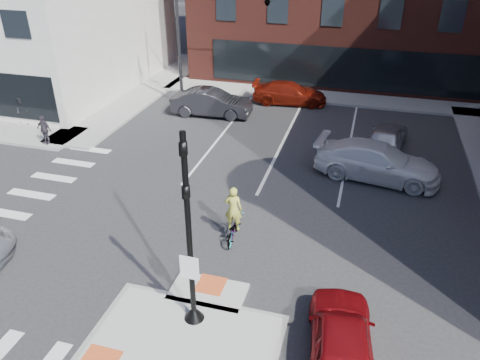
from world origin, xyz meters
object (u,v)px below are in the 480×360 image
(red_sedan, at_px, (342,342))
(bg_car_red, at_px, (290,93))
(pedestrian_a, at_px, (23,111))
(pedestrian_b, at_px, (44,130))
(bg_car_dark, at_px, (211,103))
(bg_car_silver, at_px, (387,137))
(cyclist, at_px, (233,222))
(white_pickup, at_px, (377,162))

(red_sedan, xyz_separation_m, bg_car_red, (-5.13, 20.03, -0.04))
(pedestrian_a, distance_m, pedestrian_b, 3.49)
(bg_car_dark, relative_size, bg_car_silver, 1.11)
(red_sedan, distance_m, pedestrian_b, 19.06)
(bg_car_red, distance_m, pedestrian_b, 15.07)
(cyclist, bearing_deg, red_sedan, 130.88)
(bg_car_silver, xyz_separation_m, cyclist, (-5.37, -9.64, -0.00))
(red_sedan, bearing_deg, white_pickup, -100.29)
(red_sedan, height_order, cyclist, cyclist)
(red_sedan, relative_size, bg_car_silver, 0.98)
(cyclist, distance_m, pedestrian_a, 16.52)
(bg_car_red, xyz_separation_m, pedestrian_b, (-11.16, -10.13, 0.23))
(bg_car_red, relative_size, pedestrian_a, 2.96)
(red_sedan, distance_m, pedestrian_a, 22.55)
(cyclist, bearing_deg, bg_car_red, -89.72)
(pedestrian_b, bearing_deg, cyclist, -15.25)
(bg_car_dark, height_order, cyclist, cyclist)
(pedestrian_a, xyz_separation_m, pedestrian_b, (2.86, -2.00, -0.03))
(bg_car_dark, distance_m, bg_car_red, 5.43)
(bg_car_dark, height_order, pedestrian_a, pedestrian_a)
(red_sedan, relative_size, bg_car_dark, 0.89)
(pedestrian_a, bearing_deg, red_sedan, -23.59)
(pedestrian_a, bearing_deg, pedestrian_b, -26.69)
(bg_car_silver, height_order, cyclist, cyclist)
(white_pickup, height_order, bg_car_silver, white_pickup)
(pedestrian_a, bearing_deg, white_pickup, 5.74)
(pedestrian_a, height_order, pedestrian_b, pedestrian_a)
(red_sedan, xyz_separation_m, pedestrian_b, (-16.29, 9.90, 0.19))
(bg_car_silver, height_order, pedestrian_b, pedestrian_b)
(bg_car_silver, height_order, pedestrian_a, pedestrian_a)
(pedestrian_a, bearing_deg, cyclist, -18.05)
(cyclist, distance_m, pedestrian_b, 13.08)
(bg_car_red, relative_size, pedestrian_b, 3.08)
(white_pickup, height_order, cyclist, cyclist)
(bg_car_dark, xyz_separation_m, cyclist, (4.98, -12.01, -0.05))
(red_sedan, relative_size, white_pickup, 0.76)
(bg_car_silver, distance_m, cyclist, 11.04)
(white_pickup, xyz_separation_m, bg_car_red, (-5.74, 9.00, -0.13))
(bg_car_dark, relative_size, cyclist, 2.19)
(white_pickup, bearing_deg, bg_car_silver, 0.38)
(red_sedan, xyz_separation_m, cyclist, (-4.34, 4.57, 0.01))
(white_pickup, height_order, pedestrian_b, pedestrian_b)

